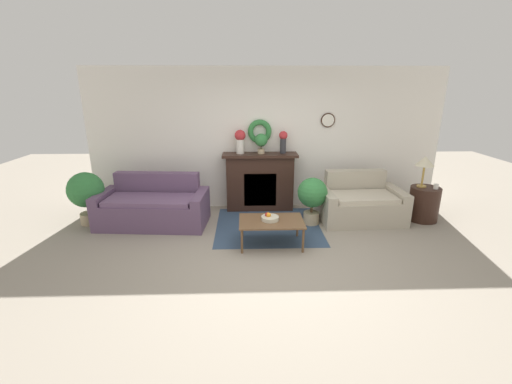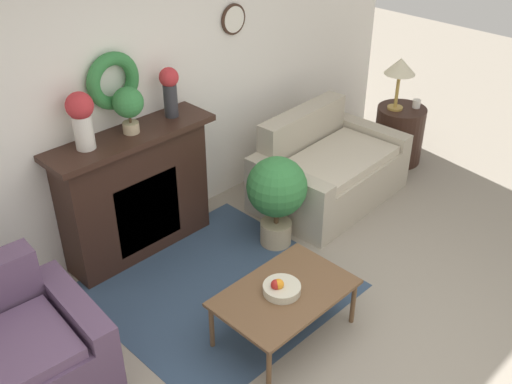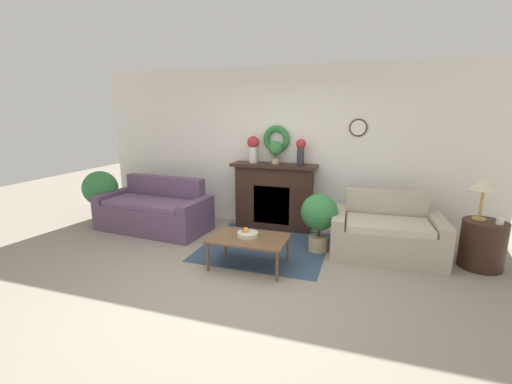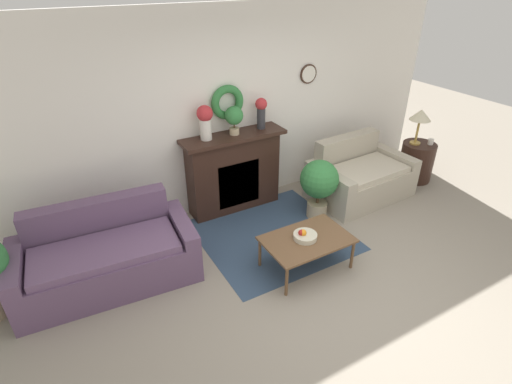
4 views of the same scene
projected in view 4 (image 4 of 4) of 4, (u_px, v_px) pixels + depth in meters
name	position (u px, v px, depth m)	size (l,w,h in m)	color
ground_plane	(339.00, 298.00, 4.22)	(16.00, 16.00, 0.00)	gray
floor_rug	(273.00, 235.00, 5.20)	(1.80, 1.74, 0.01)	#334760
wall_back	(233.00, 111.00, 5.36)	(6.80, 0.17, 2.70)	white
fireplace	(234.00, 172.00, 5.54)	(1.43, 0.41, 1.12)	#331E16
couch_left	(107.00, 257.00, 4.32)	(1.93, 1.02, 0.86)	#604766
loveseat_right	(359.00, 177.00, 5.98)	(1.51, 0.99, 0.85)	#B2A893
coffee_table	(307.00, 241.00, 4.48)	(0.98, 0.64, 0.40)	brown
fruit_bowl	(305.00, 236.00, 4.45)	(0.27, 0.27, 0.12)	beige
side_table_by_loveseat	(416.00, 162.00, 6.42)	(0.52, 0.52, 0.62)	#331E16
table_lamp	(421.00, 116.00, 6.06)	(0.32, 0.32, 0.55)	#B28E42
mug	(431.00, 142.00, 6.23)	(0.08, 0.08, 0.09)	silver
vase_on_mantel_left	(205.00, 120.00, 4.98)	(0.21, 0.21, 0.45)	silver
vase_on_mantel_right	(261.00, 111.00, 5.34)	(0.16, 0.16, 0.42)	#2D2D33
potted_plant_on_mantel	(234.00, 117.00, 5.15)	(0.24, 0.24, 0.38)	tan
potted_plant_floor_by_loveseat	(319.00, 182.00, 5.34)	(0.52, 0.52, 0.84)	tan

